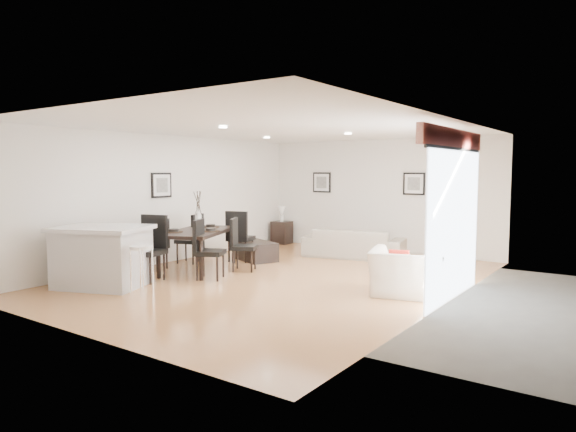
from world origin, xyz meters
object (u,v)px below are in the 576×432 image
Objects in this scene: sofa at (354,243)px; dining_chair_enear at (205,246)px; armchair at (408,273)px; bar_stool at (141,253)px; dining_chair_head at (150,244)px; coffee_table at (255,251)px; dining_chair_wfar at (193,236)px; kitchen_island at (102,256)px; dining_chair_efar at (240,241)px; dining_chair_foot at (239,233)px; dining_table at (199,234)px; dining_chair_wnear at (158,242)px; side_table at (282,232)px.

dining_chair_enear reaches higher than sofa.
dining_chair_enear is (-3.47, -0.91, 0.24)m from armchair.
dining_chair_head is at bearing 132.57° from bar_stool.
bar_stool is at bearing -61.65° from dining_chair_head.
coffee_table is at bearing 71.32° from dining_chair_head.
dining_chair_wfar is at bearing -106.66° from coffee_table.
bar_stool is (1.01, 0.00, 0.15)m from kitchen_island.
armchair is at bearing 119.02° from sofa.
bar_stool is at bearing 18.91° from armchair.
armchair is (2.37, -2.70, 0.04)m from sofa.
dining_chair_enear reaches higher than dining_chair_efar.
dining_chair_foot is at bearing -5.11° from dining_chair_enear.
dining_table is at bearing 109.64° from bar_stool.
dining_chair_efar is at bearing -15.98° from armchair.
coffee_table is (0.86, 1.98, -0.36)m from dining_chair_wnear.
dining_chair_efar is 0.88× the size of dining_chair_head.
dining_chair_efar is at bearing -26.42° from dining_chair_enear.
sofa is 3.59m from armchair.
side_table is at bearing 136.25° from coffee_table.
dining_chair_enear reaches higher than armchair.
dining_table is (-4.14, -0.40, 0.35)m from armchair.
dining_table is at bearing 74.56° from dining_chair_head.
dining_chair_wfar is 1.34× the size of bar_stool.
side_table is at bearing 79.71° from dining_table.
dining_chair_enear is 1.75m from kitchen_island.
dining_chair_foot reaches higher than dining_chair_wfar.
dining_chair_efar is 1.32× the size of bar_stool.
dining_table is 1.97× the size of dining_chair_enear.
kitchen_island reaches higher than dining_chair_wnear.
dining_chair_efar is (1.36, 0.88, 0.01)m from dining_chair_wnear.
dining_chair_wfar is at bearing 34.35° from sofa.
dining_chair_head is at bearing 72.44° from dining_chair_foot.
armchair is 4.82m from dining_chair_wfar.
dining_chair_foot reaches higher than dining_chair_enear.
dining_chair_enear is (1.35, -1.02, 0.02)m from dining_chair_wfar.
dining_chair_enear reaches higher than coffee_table.
sofa is at bearing -148.66° from dining_chair_foot.
dining_chair_efar is (0.68, 0.43, -0.14)m from dining_table.
dining_chair_foot is at bearing -26.08° from armchair.
bar_stool is (1.37, -1.50, 0.11)m from dining_chair_wnear.
bar_stool is (0.02, -1.44, 0.07)m from dining_chair_enear.
dining_chair_enear is 1.04× the size of dining_chair_efar.
dining_chair_foot reaches higher than dining_table.
side_table is at bearing 73.89° from kitchen_island.
bar_stool is at bearing -58.57° from coffee_table.
bar_stool is (0.70, -1.95, -0.04)m from dining_table.
sofa is at bearing 67.51° from coffee_table.
dining_chair_enear is 1.44m from bar_stool.
bar_stool is at bearing 65.67° from sofa.
dining_table is 1.17m from dining_chair_head.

